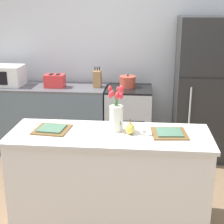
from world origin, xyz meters
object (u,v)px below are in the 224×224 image
at_px(cooking_pot, 128,82).
at_px(knife_block, 97,79).
at_px(plate_setting_left, 52,129).
at_px(pear_figurine, 130,128).
at_px(stove_range, 129,121).
at_px(plate_setting_right, 169,133).
at_px(microwave, 5,76).
at_px(flower_vase, 116,114).
at_px(refrigerator, 202,90).
at_px(toaster, 55,81).

height_order(cooking_pot, knife_block, knife_block).
bearing_deg(plate_setting_left, pear_figurine, -2.83).
distance_m(pear_figurine, cooking_pot, 1.66).
bearing_deg(stove_range, cooking_pot, 114.49).
distance_m(pear_figurine, plate_setting_right, 0.35).
xyz_separation_m(stove_range, microwave, (-1.69, -0.00, 0.59)).
relative_size(stove_range, flower_vase, 2.11).
bearing_deg(plate_setting_left, cooking_pot, 69.55).
distance_m(plate_setting_right, knife_block, 1.81).
relative_size(pear_figurine, cooking_pot, 0.63).
xyz_separation_m(pear_figurine, plate_setting_right, (0.35, 0.04, -0.04)).
xyz_separation_m(flower_vase, pear_figurine, (0.13, -0.08, -0.11)).
bearing_deg(refrigerator, flower_vase, -123.06).
distance_m(refrigerator, pear_figurine, 1.82).
height_order(pear_figurine, microwave, microwave).
distance_m(cooking_pot, knife_block, 0.41).
xyz_separation_m(plate_setting_right, toaster, (-1.42, 1.53, 0.11)).
bearing_deg(plate_setting_right, toaster, 132.90).
bearing_deg(pear_figurine, cooking_pot, 93.71).
bearing_deg(refrigerator, toaster, -178.89).
distance_m(stove_range, microwave, 1.79).
bearing_deg(microwave, stove_range, 0.02).
bearing_deg(toaster, refrigerator, 1.11).
distance_m(toaster, microwave, 0.70).
xyz_separation_m(refrigerator, knife_block, (-1.38, 0.02, 0.11)).
bearing_deg(cooking_pot, pear_figurine, -86.29).
bearing_deg(stove_range, plate_setting_left, -111.86).
bearing_deg(pear_figurine, flower_vase, 149.06).
distance_m(toaster, knife_block, 0.57).
distance_m(microwave, knife_block, 1.26).
bearing_deg(microwave, plate_setting_right, -36.47).
xyz_separation_m(refrigerator, pear_figurine, (-0.87, -1.60, 0.02)).
height_order(stove_range, refrigerator, refrigerator).
bearing_deg(plate_setting_right, knife_block, 118.28).
bearing_deg(cooking_pot, flower_vase, -90.70).
height_order(refrigerator, microwave, refrigerator).
distance_m(flower_vase, plate_setting_right, 0.50).
relative_size(plate_setting_right, cooking_pot, 1.52).
height_order(pear_figurine, toaster, toaster).
bearing_deg(refrigerator, plate_setting_left, -135.20).
relative_size(stove_range, microwave, 1.91).
distance_m(refrigerator, cooking_pot, 0.98).
xyz_separation_m(plate_setting_left, cooking_pot, (0.60, 1.62, 0.09)).
relative_size(refrigerator, microwave, 3.82).
relative_size(plate_setting_left, microwave, 0.69).
relative_size(flower_vase, plate_setting_left, 1.31).
bearing_deg(knife_block, stove_range, -3.39).
xyz_separation_m(plate_setting_left, microwave, (-1.06, 1.57, 0.16)).
relative_size(plate_setting_right, microwave, 0.69).
bearing_deg(flower_vase, cooking_pot, 89.30).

